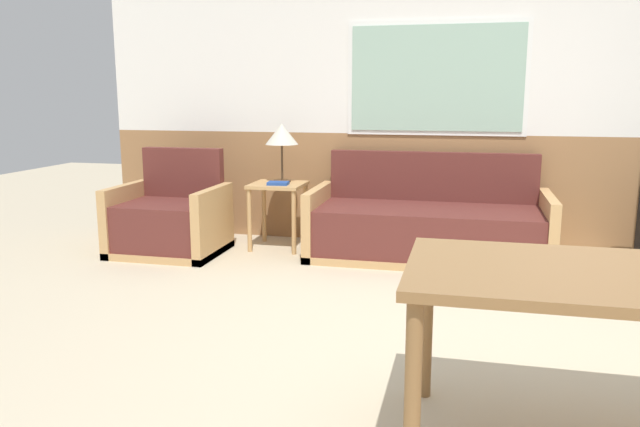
# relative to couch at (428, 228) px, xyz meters

# --- Properties ---
(ground_plane) EXTENTS (16.00, 16.00, 0.00)m
(ground_plane) POSITION_rel_couch_xyz_m (0.46, -2.11, -0.26)
(ground_plane) COLOR beige
(wall_back) EXTENTS (7.20, 0.09, 2.70)m
(wall_back) POSITION_rel_couch_xyz_m (0.44, 0.52, 1.09)
(wall_back) COLOR #996B42
(wall_back) RESTS_ON ground_plane
(couch) EXTENTS (1.98, 0.88, 0.87)m
(couch) POSITION_rel_couch_xyz_m (0.00, 0.00, 0.00)
(couch) COLOR tan
(couch) RESTS_ON ground_plane
(armchair) EXTENTS (0.91, 0.74, 0.89)m
(armchair) POSITION_rel_couch_xyz_m (-2.21, -0.34, 0.01)
(armchair) COLOR tan
(armchair) RESTS_ON ground_plane
(side_table) EXTENTS (0.47, 0.47, 0.59)m
(side_table) POSITION_rel_couch_xyz_m (-1.34, 0.06, 0.21)
(side_table) COLOR tan
(side_table) RESTS_ON ground_plane
(table_lamp) EXTENTS (0.30, 0.30, 0.52)m
(table_lamp) POSITION_rel_couch_xyz_m (-1.32, 0.14, 0.74)
(table_lamp) COLOR #4C3823
(table_lamp) RESTS_ON side_table
(book_stack) EXTENTS (0.19, 0.15, 0.03)m
(book_stack) POSITION_rel_couch_xyz_m (-1.31, -0.03, 0.34)
(book_stack) COLOR #234799
(book_stack) RESTS_ON side_table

